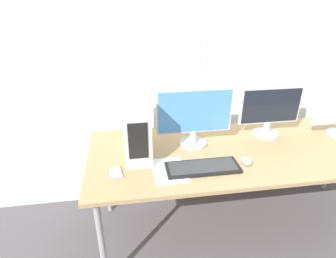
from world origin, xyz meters
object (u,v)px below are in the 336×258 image
at_px(monitor_main, 194,116).
at_px(pc_tower, 136,127).
at_px(monitor_right_near, 270,110).
at_px(keyboard, 203,167).
at_px(mouse, 246,161).
at_px(cell_phone, 116,173).

bearing_deg(monitor_main, pc_tower, -172.06).
xyz_separation_m(monitor_right_near, keyboard, (-0.62, -0.39, -0.20)).
distance_m(monitor_main, monitor_right_near, 0.61).
bearing_deg(pc_tower, monitor_right_near, 7.03).
distance_m(mouse, cell_phone, 0.86).
height_order(pc_tower, cell_phone, pc_tower).
distance_m(pc_tower, mouse, 0.77).
xyz_separation_m(monitor_right_near, cell_phone, (-1.18, -0.36, -0.20)).
relative_size(keyboard, cell_phone, 3.35).
bearing_deg(pc_tower, cell_phone, -122.86).
xyz_separation_m(pc_tower, cell_phone, (-0.15, -0.24, -0.20)).
distance_m(monitor_main, cell_phone, 0.68).
bearing_deg(cell_phone, monitor_right_near, 8.10).
bearing_deg(keyboard, monitor_main, 87.59).
xyz_separation_m(monitor_main, monitor_right_near, (0.61, 0.07, -0.03)).
relative_size(monitor_main, keyboard, 1.15).
xyz_separation_m(pc_tower, mouse, (0.71, -0.24, -0.19)).
bearing_deg(mouse, pc_tower, 160.92).
height_order(monitor_main, keyboard, monitor_main).
relative_size(monitor_main, mouse, 5.74).
height_order(keyboard, cell_phone, keyboard).
bearing_deg(cell_phone, monitor_main, 18.38).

